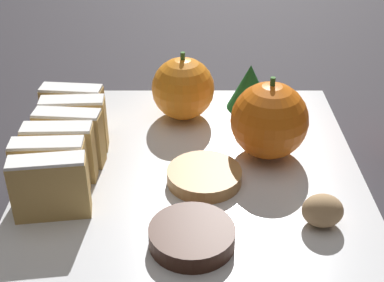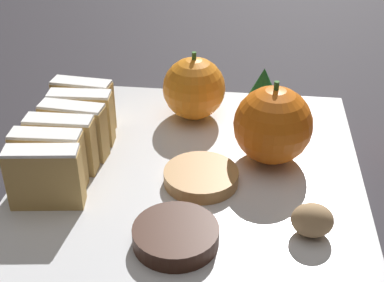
{
  "view_description": "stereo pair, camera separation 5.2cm",
  "coord_description": "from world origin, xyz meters",
  "views": [
    {
      "loc": [
        0.0,
        -0.44,
        0.31
      ],
      "look_at": [
        0.0,
        0.0,
        0.04
      ],
      "focal_mm": 50.0,
      "sensor_mm": 36.0,
      "label": 1
    },
    {
      "loc": [
        0.05,
        -0.44,
        0.31
      ],
      "look_at": [
        0.0,
        0.0,
        0.04
      ],
      "focal_mm": 50.0,
      "sensor_mm": 36.0,
      "label": 2
    }
  ],
  "objects": [
    {
      "name": "ground_plane",
      "position": [
        0.0,
        0.0,
        0.0
      ],
      "size": [
        6.0,
        6.0,
        0.0
      ],
      "primitive_type": "plane",
      "color": "#28262B"
    },
    {
      "name": "serving_platter",
      "position": [
        0.0,
        0.0,
        0.01
      ],
      "size": [
        0.33,
        0.34,
        0.01
      ],
      "color": "silver",
      "rests_on": "ground_plane"
    },
    {
      "name": "stollen_slice_front",
      "position": [
        -0.12,
        -0.07,
        0.04
      ],
      "size": [
        0.07,
        0.03,
        0.06
      ],
      "color": "tan",
      "rests_on": "serving_platter"
    },
    {
      "name": "stollen_slice_second",
      "position": [
        -0.13,
        -0.05,
        0.04
      ],
      "size": [
        0.07,
        0.02,
        0.06
      ],
      "color": "tan",
      "rests_on": "serving_platter"
    },
    {
      "name": "stollen_slice_third",
      "position": [
        -0.12,
        -0.02,
        0.04
      ],
      "size": [
        0.07,
        0.02,
        0.06
      ],
      "color": "tan",
      "rests_on": "serving_platter"
    },
    {
      "name": "stollen_slice_fourth",
      "position": [
        -0.12,
        0.01,
        0.04
      ],
      "size": [
        0.07,
        0.03,
        0.06
      ],
      "color": "tan",
      "rests_on": "serving_platter"
    },
    {
      "name": "stollen_slice_fifth",
      "position": [
        -0.12,
        0.03,
        0.04
      ],
      "size": [
        0.07,
        0.02,
        0.06
      ],
      "color": "tan",
      "rests_on": "serving_platter"
    },
    {
      "name": "stollen_slice_sixth",
      "position": [
        -0.13,
        0.06,
        0.04
      ],
      "size": [
        0.07,
        0.03,
        0.06
      ],
      "color": "tan",
      "rests_on": "serving_platter"
    },
    {
      "name": "orange_near",
      "position": [
        -0.01,
        0.1,
        0.05
      ],
      "size": [
        0.07,
        0.07,
        0.08
      ],
      "color": "orange",
      "rests_on": "serving_platter"
    },
    {
      "name": "orange_far",
      "position": [
        0.08,
        0.02,
        0.05
      ],
      "size": [
        0.08,
        0.08,
        0.09
      ],
      "color": "orange",
      "rests_on": "serving_platter"
    },
    {
      "name": "walnut",
      "position": [
        0.11,
        -0.09,
        0.03
      ],
      "size": [
        0.04,
        0.03,
        0.03
      ],
      "color": "tan",
      "rests_on": "serving_platter"
    },
    {
      "name": "chocolate_cookie",
      "position": [
        -0.0,
        -0.11,
        0.02
      ],
      "size": [
        0.07,
        0.07,
        0.02
      ],
      "color": "#381E14",
      "rests_on": "serving_platter"
    },
    {
      "name": "gingerbread_cookie",
      "position": [
        0.01,
        -0.03,
        0.02
      ],
      "size": [
        0.07,
        0.07,
        0.01
      ],
      "color": "#B27F47",
      "rests_on": "serving_platter"
    },
    {
      "name": "evergreen_sprig",
      "position": [
        0.07,
        0.13,
        0.04
      ],
      "size": [
        0.05,
        0.05,
        0.05
      ],
      "color": "#195623",
      "rests_on": "serving_platter"
    }
  ]
}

